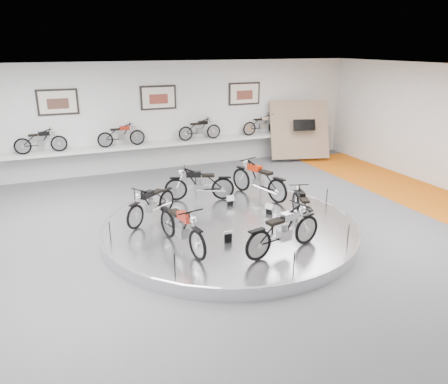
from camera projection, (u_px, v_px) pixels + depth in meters
name	position (u px, v px, depth m)	size (l,w,h in m)	color
floor	(234.00, 238.00, 10.86)	(16.00, 16.00, 0.00)	#565659
ceiling	(235.00, 71.00, 9.57)	(16.00, 16.00, 0.00)	white
wall_back	(159.00, 116.00, 16.34)	(16.00, 16.00, 0.00)	white
orange_carpet_strip	(437.00, 202.00, 13.32)	(2.40, 12.60, 0.01)	orange
dado_band	(161.00, 154.00, 16.79)	(15.68, 0.04, 1.10)	#BCBCBA
display_platform	(229.00, 228.00, 11.07)	(6.40, 6.40, 0.30)	silver
platform_rim	(229.00, 223.00, 11.03)	(6.40, 6.40, 0.10)	#B2B2BA
shelf	(162.00, 144.00, 16.40)	(11.00, 0.55, 0.10)	silver
poster_left	(58.00, 102.00, 14.81)	(1.35, 0.06, 0.88)	silver
poster_center	(158.00, 98.00, 16.08)	(1.35, 0.06, 0.88)	silver
poster_right	(244.00, 94.00, 17.35)	(1.35, 0.06, 0.88)	silver
display_panel	(299.00, 130.00, 17.82)	(2.40, 0.12, 2.40)	#9A7761
shelf_bike_a	(41.00, 142.00, 14.74)	(1.22, 0.42, 0.73)	black
shelf_bike_b	(121.00, 136.00, 15.72)	(1.22, 0.42, 0.73)	maroon
shelf_bike_c	(200.00, 130.00, 16.81)	(1.22, 0.42, 0.73)	black
shelf_bike_d	(262.00, 126.00, 17.79)	(1.22, 0.42, 0.73)	#A7A7AC
bike_a	(259.00, 179.00, 12.70)	(1.83, 0.65, 1.08)	#B52206
bike_b	(199.00, 184.00, 12.44)	(1.69, 0.60, 1.00)	black
bike_c	(151.00, 203.00, 11.00)	(1.60, 0.56, 0.94)	black
bike_d	(182.00, 227.00, 9.47)	(1.72, 0.61, 1.01)	maroon
bike_e	(284.00, 230.00, 9.29)	(1.75, 0.62, 1.03)	#A7A7AC
bike_f	(302.00, 205.00, 10.94)	(1.48, 0.52, 0.87)	black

